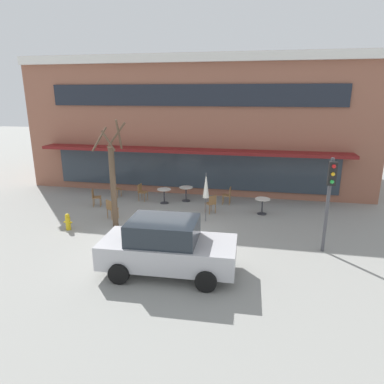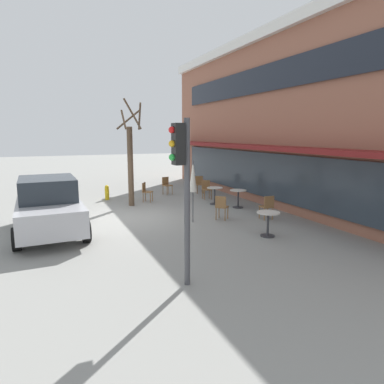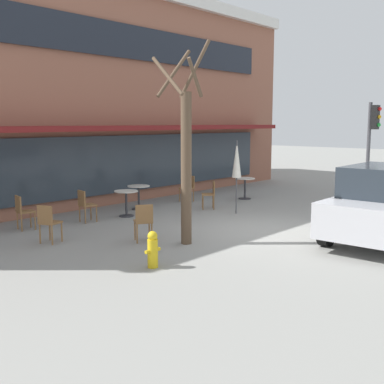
% 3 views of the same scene
% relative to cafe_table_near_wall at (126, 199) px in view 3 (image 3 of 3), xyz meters
% --- Properties ---
extents(ground_plane, '(80.00, 80.00, 0.00)m').
position_rel_cafe_table_near_wall_xyz_m(ground_plane, '(1.03, -4.09, -0.52)').
color(ground_plane, gray).
extents(building_facade, '(19.49, 9.10, 7.46)m').
position_rel_cafe_table_near_wall_xyz_m(building_facade, '(1.03, 5.87, 3.21)').
color(building_facade, '#935B47').
rests_on(building_facade, ground).
extents(cafe_table_near_wall, '(0.70, 0.70, 0.76)m').
position_rel_cafe_table_near_wall_xyz_m(cafe_table_near_wall, '(0.00, 0.00, 0.00)').
color(cafe_table_near_wall, '#333338').
rests_on(cafe_table_near_wall, ground).
extents(cafe_table_streetside, '(0.70, 0.70, 0.76)m').
position_rel_cafe_table_near_wall_xyz_m(cafe_table_streetside, '(1.02, 0.59, 0.00)').
color(cafe_table_streetside, '#333338').
rests_on(cafe_table_streetside, ground).
extents(cafe_table_by_tree, '(0.70, 0.70, 0.76)m').
position_rel_cafe_table_near_wall_xyz_m(cafe_table_by_tree, '(4.95, -0.70, 0.00)').
color(cafe_table_by_tree, '#333338').
rests_on(cafe_table_by_tree, ground).
extents(patio_umbrella_green_folded, '(0.28, 0.28, 2.20)m').
position_rel_cafe_table_near_wall_xyz_m(patio_umbrella_green_folded, '(2.50, -2.13, 1.11)').
color(patio_umbrella_green_folded, '#4C4C51').
rests_on(patio_umbrella_green_folded, ground).
extents(cafe_chair_0, '(0.47, 0.47, 0.89)m').
position_rel_cafe_table_near_wall_xyz_m(cafe_chair_0, '(-2.94, 0.59, 0.01)').
color(cafe_chair_0, olive).
rests_on(cafe_chair_0, ground).
extents(cafe_chair_1, '(0.46, 0.46, 0.89)m').
position_rel_cafe_table_near_wall_xyz_m(cafe_chair_1, '(-1.29, 0.21, 0.01)').
color(cafe_chair_1, olive).
rests_on(cafe_chair_1, ground).
extents(cafe_chair_2, '(0.51, 0.51, 0.89)m').
position_rel_cafe_table_near_wall_xyz_m(cafe_chair_2, '(-3.26, -1.13, 0.01)').
color(cafe_chair_2, olive).
rests_on(cafe_chair_2, ground).
extents(cafe_chair_3, '(0.55, 0.55, 0.89)m').
position_rel_cafe_table_near_wall_xyz_m(cafe_chair_3, '(-1.74, -2.64, 0.01)').
color(cafe_chair_3, olive).
rests_on(cafe_chair_3, ground).
extents(cafe_chair_4, '(0.57, 0.57, 0.89)m').
position_rel_cafe_table_near_wall_xyz_m(cafe_chair_4, '(2.59, -1.05, 0.01)').
color(cafe_chair_4, olive).
rests_on(cafe_chair_4, ground).
extents(cafe_chair_5, '(0.42, 0.42, 0.89)m').
position_rel_cafe_table_near_wall_xyz_m(cafe_chair_5, '(3.23, 0.49, 0.01)').
color(cafe_chair_5, olive).
rests_on(cafe_chair_5, ground).
extents(street_tree, '(1.16, 1.06, 4.52)m').
position_rel_cafe_table_near_wall_xyz_m(street_tree, '(-1.19, -3.45, 1.47)').
color(street_tree, brown).
rests_on(street_tree, ground).
extents(traffic_light_pole, '(0.26, 0.44, 3.40)m').
position_rel_cafe_table_near_wall_xyz_m(traffic_light_pole, '(7.10, -4.35, 1.78)').
color(traffic_light_pole, '#47474C').
rests_on(traffic_light_pole, ground).
extents(fire_hydrant, '(0.36, 0.20, 0.71)m').
position_rel_cafe_table_near_wall_xyz_m(fire_hydrant, '(-2.96, -4.22, -0.16)').
color(fire_hydrant, gold).
rests_on(fire_hydrant, ground).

